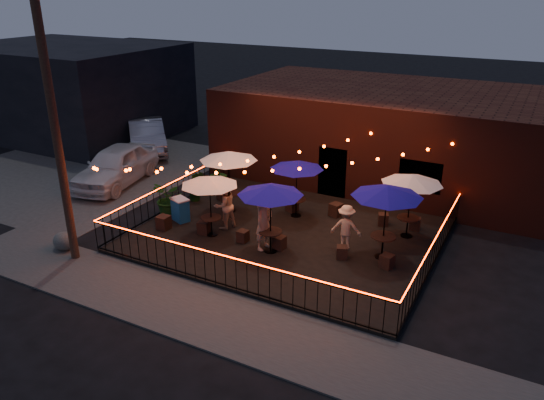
% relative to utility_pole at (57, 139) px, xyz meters
% --- Properties ---
extents(ground, '(110.00, 110.00, 0.00)m').
position_rel_utility_pole_xyz_m(ground, '(5.40, 2.60, -4.00)').
color(ground, black).
rests_on(ground, ground).
extents(patio, '(10.00, 8.00, 0.15)m').
position_rel_utility_pole_xyz_m(patio, '(5.40, 4.60, -3.92)').
color(patio, black).
rests_on(patio, ground).
extents(sidewalk, '(18.00, 2.50, 0.05)m').
position_rel_utility_pole_xyz_m(sidewalk, '(5.40, -0.65, -3.98)').
color(sidewalk, '#3C3937').
rests_on(sidewalk, ground).
extents(parking_lot, '(11.00, 12.00, 0.02)m').
position_rel_utility_pole_xyz_m(parking_lot, '(-6.60, 6.60, -3.99)').
color(parking_lot, '#3C3937').
rests_on(parking_lot, ground).
extents(brick_building, '(14.00, 8.00, 4.00)m').
position_rel_utility_pole_xyz_m(brick_building, '(6.40, 12.59, -2.00)').
color(brick_building, '#37150F').
rests_on(brick_building, ground).
extents(background_building, '(12.00, 9.00, 5.00)m').
position_rel_utility_pole_xyz_m(background_building, '(-12.60, 11.60, -1.50)').
color(background_building, black).
rests_on(background_building, ground).
extents(utility_pole, '(0.26, 0.26, 8.00)m').
position_rel_utility_pole_xyz_m(utility_pole, '(0.00, 0.00, 0.00)').
color(utility_pole, '#321E14').
rests_on(utility_pole, ground).
extents(fence_front, '(10.00, 0.04, 1.04)m').
position_rel_utility_pole_xyz_m(fence_front, '(5.40, 0.60, -3.34)').
color(fence_front, black).
rests_on(fence_front, patio).
extents(fence_left, '(0.04, 8.00, 1.04)m').
position_rel_utility_pole_xyz_m(fence_left, '(0.40, 4.60, -3.34)').
color(fence_left, black).
rests_on(fence_left, patio).
extents(fence_right, '(0.04, 8.00, 1.04)m').
position_rel_utility_pole_xyz_m(fence_right, '(10.40, 4.60, -3.34)').
color(fence_right, black).
rests_on(fence_right, patio).
extents(festoon_lights, '(10.02, 8.72, 1.32)m').
position_rel_utility_pole_xyz_m(festoon_lights, '(4.39, 4.30, -1.48)').
color(festoon_lights, '#FF3300').
rests_on(festoon_lights, ground).
extents(cafe_table_0, '(2.31, 2.31, 2.16)m').
position_rel_utility_pole_xyz_m(cafe_table_0, '(3.10, 3.28, -1.87)').
color(cafe_table_0, black).
rests_on(cafe_table_0, patio).
extents(cafe_table_1, '(2.76, 2.76, 2.39)m').
position_rel_utility_pole_xyz_m(cafe_table_1, '(2.55, 5.35, -1.66)').
color(cafe_table_1, black).
rests_on(cafe_table_1, patio).
extents(cafe_table_2, '(2.67, 2.67, 2.33)m').
position_rel_utility_pole_xyz_m(cafe_table_2, '(5.48, 3.17, -1.73)').
color(cafe_table_2, black).
rests_on(cafe_table_2, patio).
extents(cafe_table_3, '(2.51, 2.51, 2.18)m').
position_rel_utility_pole_xyz_m(cafe_table_3, '(4.98, 6.13, -1.86)').
color(cafe_table_3, black).
rests_on(cafe_table_3, patio).
extents(cafe_table_4, '(2.84, 2.84, 2.45)m').
position_rel_utility_pole_xyz_m(cafe_table_4, '(8.82, 4.49, -1.61)').
color(cafe_table_4, black).
rests_on(cafe_table_4, patio).
extents(cafe_table_5, '(2.16, 2.16, 2.27)m').
position_rel_utility_pole_xyz_m(cafe_table_5, '(9.12, 6.37, -1.77)').
color(cafe_table_5, black).
rests_on(cafe_table_5, patio).
extents(bistro_chair_0, '(0.42, 0.42, 0.50)m').
position_rel_utility_pole_xyz_m(bistro_chair_0, '(1.32, 2.88, -3.60)').
color(bistro_chair_0, black).
rests_on(bistro_chair_0, patio).
extents(bistro_chair_1, '(0.46, 0.46, 0.45)m').
position_rel_utility_pole_xyz_m(bistro_chair_1, '(2.78, 3.25, -3.63)').
color(bistro_chair_1, black).
rests_on(bistro_chair_1, patio).
extents(bistro_chair_2, '(0.51, 0.51, 0.47)m').
position_rel_utility_pole_xyz_m(bistro_chair_2, '(1.64, 6.26, -3.62)').
color(bistro_chair_2, black).
rests_on(bistro_chair_2, patio).
extents(bistro_chair_3, '(0.45, 0.45, 0.48)m').
position_rel_utility_pole_xyz_m(bistro_chair_3, '(3.00, 6.58, -3.61)').
color(bistro_chair_3, black).
rests_on(bistro_chair_3, patio).
extents(bistro_chair_4, '(0.35, 0.35, 0.40)m').
position_rel_utility_pole_xyz_m(bistro_chair_4, '(4.32, 3.36, -3.65)').
color(bistro_chair_4, black).
rests_on(bistro_chair_4, patio).
extents(bistro_chair_5, '(0.40, 0.40, 0.44)m').
position_rel_utility_pole_xyz_m(bistro_chair_5, '(5.65, 3.46, -3.63)').
color(bistro_chair_5, black).
rests_on(bistro_chair_5, patio).
extents(bistro_chair_6, '(0.48, 0.48, 0.45)m').
position_rel_utility_pole_xyz_m(bistro_chair_6, '(4.65, 6.47, -3.62)').
color(bistro_chair_6, black).
rests_on(bistro_chair_6, patio).
extents(bistro_chair_7, '(0.52, 0.52, 0.49)m').
position_rel_utility_pole_xyz_m(bistro_chair_7, '(6.31, 6.84, -3.61)').
color(bistro_chair_7, black).
rests_on(bistro_chair_7, patio).
extents(bistro_chair_8, '(0.44, 0.44, 0.40)m').
position_rel_utility_pole_xyz_m(bistro_chair_8, '(7.71, 3.84, -3.65)').
color(bistro_chair_8, black).
rests_on(bistro_chair_8, patio).
extents(bistro_chair_9, '(0.44, 0.44, 0.43)m').
position_rel_utility_pole_xyz_m(bistro_chair_9, '(9.15, 3.91, -3.63)').
color(bistro_chair_9, black).
rests_on(bistro_chair_9, patio).
extents(bistro_chair_10, '(0.45, 0.45, 0.42)m').
position_rel_utility_pole_xyz_m(bistro_chair_10, '(8.12, 6.90, -3.64)').
color(bistro_chair_10, black).
rests_on(bistro_chair_10, patio).
extents(bistro_chair_11, '(0.41, 0.41, 0.43)m').
position_rel_utility_pole_xyz_m(bistro_chair_11, '(9.23, 7.06, -3.63)').
color(bistro_chair_11, black).
rests_on(bistro_chair_11, patio).
extents(patron_a, '(0.58, 0.78, 1.97)m').
position_rel_utility_pole_xyz_m(patron_a, '(5.19, 3.25, -2.87)').
color(patron_a, tan).
rests_on(patron_a, patio).
extents(patron_b, '(0.93, 1.03, 1.73)m').
position_rel_utility_pole_xyz_m(patron_b, '(3.20, 4.00, -2.98)').
color(patron_b, tan).
rests_on(patron_b, patio).
extents(patron_c, '(1.08, 0.73, 1.55)m').
position_rel_utility_pole_xyz_m(patron_c, '(7.57, 4.49, -3.08)').
color(patron_c, tan).
rests_on(patron_c, patio).
extents(potted_shrub_a, '(1.53, 1.43, 1.38)m').
position_rel_utility_pole_xyz_m(potted_shrub_a, '(0.80, 3.90, -3.16)').
color(potted_shrub_a, '#13370A').
rests_on(potted_shrub_a, patio).
extents(potted_shrub_b, '(0.86, 0.78, 1.26)m').
position_rel_utility_pole_xyz_m(potted_shrub_b, '(0.80, 5.62, -3.22)').
color(potted_shrub_b, '#0F3E11').
rests_on(potted_shrub_b, patio).
extents(potted_shrub_c, '(0.83, 0.83, 1.39)m').
position_rel_utility_pole_xyz_m(potted_shrub_c, '(0.80, 7.19, -3.16)').
color(potted_shrub_c, '#143A0D').
rests_on(potted_shrub_c, patio).
extents(cooler, '(0.80, 0.69, 0.88)m').
position_rel_utility_pole_xyz_m(cooler, '(1.42, 3.74, -3.41)').
color(cooler, '#165BA7').
rests_on(cooler, patio).
extents(boulder, '(1.06, 0.99, 0.66)m').
position_rel_utility_pole_xyz_m(boulder, '(-0.75, 0.27, -3.67)').
color(boulder, '#40413D').
rests_on(boulder, ground).
extents(car_white, '(2.98, 5.26, 1.69)m').
position_rel_utility_pole_xyz_m(car_white, '(-3.68, 5.87, -3.16)').
color(car_white, silver).
rests_on(car_white, ground).
extents(car_silver, '(4.72, 4.79, 1.64)m').
position_rel_utility_pole_xyz_m(car_silver, '(-5.72, 10.32, -3.18)').
color(car_silver, '#A1A1A9').
rests_on(car_silver, ground).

